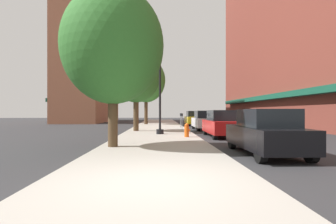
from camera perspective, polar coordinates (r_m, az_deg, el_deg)
name	(u,v)px	position (r m, az deg, el deg)	size (l,w,h in m)	color
ground_plane	(203,129)	(23.91, 7.57, -3.70)	(90.00, 90.00, 0.00)	#2D2D30
sidewalk_slab	(158,128)	(24.59, -2.06, -3.45)	(4.80, 50.00, 0.12)	#A8A399
building_far_background	(90,54)	(44.94, -16.38, 11.86)	(6.80, 18.00, 21.58)	#9E6047
lamppost	(160,87)	(17.31, -1.74, 5.48)	(0.48, 0.48, 5.90)	black
fire_hydrant	(187,130)	(15.25, 4.06, -3.88)	(0.33, 0.26, 0.79)	#E05614
parking_meter_near	(182,119)	(22.90, 3.05, -1.49)	(0.14, 0.09, 1.31)	slate
parking_meter_far	(181,118)	(24.47, 2.74, -1.39)	(0.14, 0.09, 1.31)	slate
tree_near	(113,46)	(11.53, -11.78, 13.75)	(4.22, 4.22, 6.61)	#4C3823
tree_mid	(146,80)	(31.36, -4.75, 6.81)	(4.52, 4.52, 7.75)	#4C3823
tree_far	(136,74)	(20.38, -6.90, 8.08)	(3.76, 3.76, 6.48)	#4C3823
car_black	(266,133)	(10.28, 20.26, -4.17)	(1.80, 4.30, 1.66)	black
car_red	(222,124)	(16.76, 11.55, -2.53)	(1.80, 4.30, 1.66)	black
car_white	(205,121)	(23.04, 7.91, -1.83)	(1.80, 4.30, 1.66)	black
car_yellow	(194,118)	(30.30, 5.60, -1.38)	(1.80, 4.30, 1.66)	black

